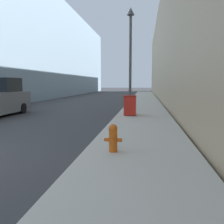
# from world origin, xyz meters

# --- Properties ---
(sidewalk_right) EXTENTS (2.93, 60.00, 0.14)m
(sidewalk_right) POSITION_xyz_m (5.54, 18.00, 0.07)
(sidewalk_right) COLOR #B7B2A8
(sidewalk_right) RESTS_ON ground
(building_left_glass) EXTENTS (12.00, 60.00, 12.79)m
(building_left_glass) POSITION_xyz_m (-11.17, 26.00, 6.40)
(building_left_glass) COLOR #849EB2
(building_left_glass) RESTS_ON ground
(building_right_stone) EXTENTS (12.00, 60.00, 11.24)m
(building_right_stone) POSITION_xyz_m (13.10, 26.00, 5.62)
(building_right_stone) COLOR tan
(building_right_stone) RESTS_ON ground
(fire_hydrant) EXTENTS (0.45, 0.34, 0.70)m
(fire_hydrant) POSITION_xyz_m (4.84, 1.63, 0.51)
(fire_hydrant) COLOR #D15614
(fire_hydrant) RESTS_ON sidewalk_right
(trash_bin) EXTENTS (0.65, 0.69, 1.08)m
(trash_bin) POSITION_xyz_m (4.82, 8.88, 0.69)
(trash_bin) COLOR red
(trash_bin) RESTS_ON sidewalk_right
(lamppost) EXTENTS (0.49, 0.49, 6.63)m
(lamppost) POSITION_xyz_m (4.61, 12.39, 4.10)
(lamppost) COLOR #4C4C51
(lamppost) RESTS_ON sidewalk_right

